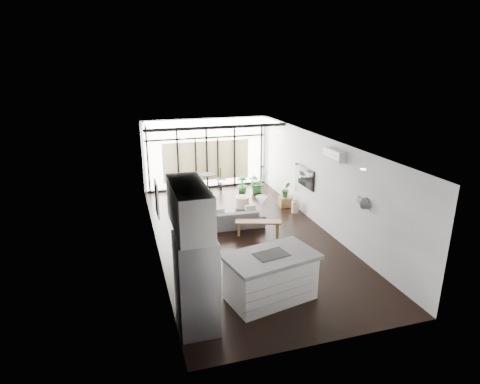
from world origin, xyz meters
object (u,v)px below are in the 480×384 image
island (271,277)px  sofa (234,215)px  fridge (196,283)px  console_bench (258,228)px  tv (306,177)px  milk_can (295,206)px  pouf (242,202)px

island → sofa: 4.07m
sofa → island: bearing=88.1°
fridge → sofa: bearing=66.0°
console_bench → tv: size_ratio=1.22×
sofa → milk_can: (2.32, 0.56, -0.12)m
sofa → pouf: (0.75, 1.57, -0.17)m
island → fridge: bearing=-175.5°
fridge → island: bearing=16.6°
fridge → tv: 6.67m
tv → pouf: bearing=144.5°
fridge → milk_can: size_ratio=3.86×
milk_can → tv: bearing=-52.4°
island → console_bench: 3.38m
console_bench → tv: 2.54m
island → console_bench: island is taller
sofa → tv: bearing=-170.6°
island → sofa: size_ratio=1.03×
pouf → tv: size_ratio=0.45×
tv → island: bearing=-123.5°
fridge → console_bench: 4.60m
fridge → sofa: 5.02m
island → pouf: bearing=66.9°
tv → sofa: bearing=-173.4°
milk_can → pouf: bearing=147.5°
console_bench → sofa: bearing=141.2°
milk_can → tv: (0.21, -0.27, 1.05)m
island → milk_can: island is taller
sofa → tv: (2.53, 0.29, 0.94)m
fridge → console_bench: bearing=55.9°
sofa → pouf: size_ratio=3.79×
console_bench → pouf: bearing=102.8°
pouf → milk_can: (1.58, -1.00, 0.05)m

